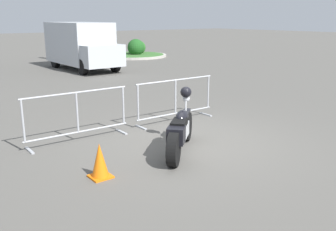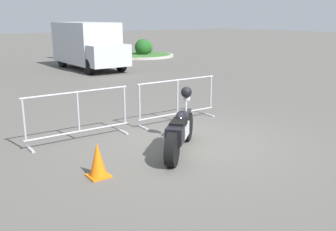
% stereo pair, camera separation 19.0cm
% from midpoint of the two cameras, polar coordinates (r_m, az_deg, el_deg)
% --- Properties ---
extents(ground_plane, '(120.00, 120.00, 0.00)m').
position_cam_midpoint_polar(ground_plane, '(7.89, 4.02, -4.18)').
color(ground_plane, '#54514C').
extents(motorcycle, '(1.67, 1.51, 1.18)m').
position_cam_midpoint_polar(motorcycle, '(7.22, 2.61, -2.20)').
color(motorcycle, black).
rests_on(motorcycle, ground).
extents(crowd_barrier_near, '(2.31, 0.47, 1.07)m').
position_cam_midpoint_polar(crowd_barrier_near, '(8.06, -12.85, 0.03)').
color(crowd_barrier_near, '#9EA0A5').
rests_on(crowd_barrier_near, ground).
extents(crowd_barrier_far, '(2.31, 0.47, 1.07)m').
position_cam_midpoint_polar(crowd_barrier_far, '(9.36, 2.04, 2.42)').
color(crowd_barrier_far, '#9EA0A5').
rests_on(crowd_barrier_far, ground).
extents(delivery_van, '(2.03, 5.01, 2.31)m').
position_cam_midpoint_polar(delivery_van, '(19.53, -11.85, 10.58)').
color(delivery_van, '#B2B7BC').
rests_on(delivery_van, ground).
extents(pedestrian, '(0.39, 0.39, 1.69)m').
position_cam_midpoint_polar(pedestrian, '(24.78, -16.12, 10.40)').
color(pedestrian, '#262838').
rests_on(pedestrian, ground).
extents(planter_island, '(4.52, 4.52, 1.16)m').
position_cam_midpoint_polar(planter_island, '(25.63, -3.79, 9.70)').
color(planter_island, '#ADA89E').
rests_on(planter_island, ground).
extents(traffic_cone, '(0.34, 0.34, 0.59)m').
position_cam_midpoint_polar(traffic_cone, '(6.24, -9.80, -6.74)').
color(traffic_cone, orange).
rests_on(traffic_cone, ground).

